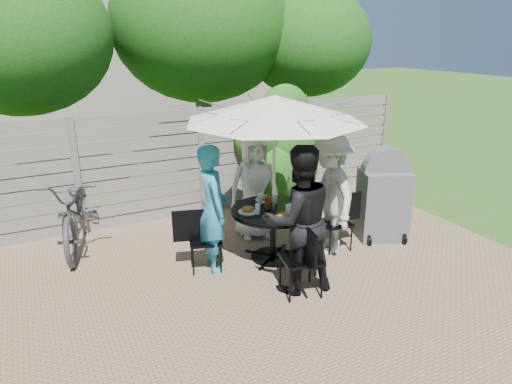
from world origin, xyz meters
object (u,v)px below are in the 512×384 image
person_back (254,187)px  syrup_jug (268,203)px  patio_table (273,224)px  glass_back (260,199)px  bicycle (77,210)px  chair_left (205,252)px  person_right (329,194)px  chair_right (335,233)px  coffee_cup (275,199)px  plate_left (248,210)px  person_left (213,209)px  bbq_grill (383,198)px  umbrella (275,109)px  glass_front (288,210)px  chair_front (301,273)px  plate_front (283,217)px  person_front (298,220)px  plate_right (298,204)px  chair_back (252,215)px  glass_left (258,209)px  plate_back (265,199)px

person_back → syrup_jug: (-0.17, -0.76, 0.02)m
syrup_jug → patio_table: bearing=-48.1°
glass_back → bicycle: 2.70m
chair_left → bicycle: bicycle is taller
person_right → bicycle: person_right is taller
chair_right → coffee_cup: (-0.82, 0.34, 0.55)m
person_back → coffee_cup: 0.62m
plate_left → bicycle: 2.59m
person_back → person_left: (-0.94, -0.70, 0.05)m
bbq_grill → bicycle: bearing=177.9°
umbrella → person_back: umbrella is taller
person_back → bbq_grill: size_ratio=1.12×
chair_left → glass_front: glass_front is taller
patio_table → person_left: size_ratio=0.76×
umbrella → chair_front: 2.06m
plate_left → plate_front: bearing=-53.3°
syrup_jug → plate_left: bearing=-178.8°
person_back → person_front: 1.66m
plate_right → person_right: bearing=-8.3°
chair_back → plate_right: chair_back is taller
umbrella → syrup_jug: umbrella is taller
bbq_grill → chair_right: bearing=-157.7°
person_left → glass_front: 0.97m
person_left → glass_left: size_ratio=12.14×
umbrella → coffee_cup: 1.31m
chair_back → glass_left: size_ratio=6.77×
umbrella → chair_right: bearing=-8.2°
person_front → plate_left: 0.92m
person_front → plate_front: bearing=-90.0°
plate_left → plate_right: size_ratio=1.00×
glass_left → plate_back: bearing=52.5°
patio_table → bbq_grill: (1.82, -0.13, 0.13)m
chair_left → bicycle: 2.11m
umbrella → chair_left: 2.08m
chair_front → person_right: size_ratio=0.54×
glass_back → coffee_cup: (0.20, -0.07, -0.01)m
chair_left → bicycle: size_ratio=0.41×
chair_front → glass_back: (0.07, 1.23, 0.53)m
glass_front → patio_table: bearing=103.7°
plate_left → coffee_cup: size_ratio=2.17×
chair_right → glass_back: bearing=-17.0°
chair_back → plate_right: (0.22, -1.01, 0.49)m
person_back → plate_back: size_ratio=6.18×
person_front → coffee_cup: bearing=-95.4°
chair_back → plate_right: size_ratio=3.65×
umbrella → glass_front: (0.07, -0.27, -1.28)m
bbq_grill → glass_front: bearing=-153.7°
person_left → glass_back: 0.77m
person_left → plate_back: size_ratio=6.54×
umbrella → glass_back: umbrella is taller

